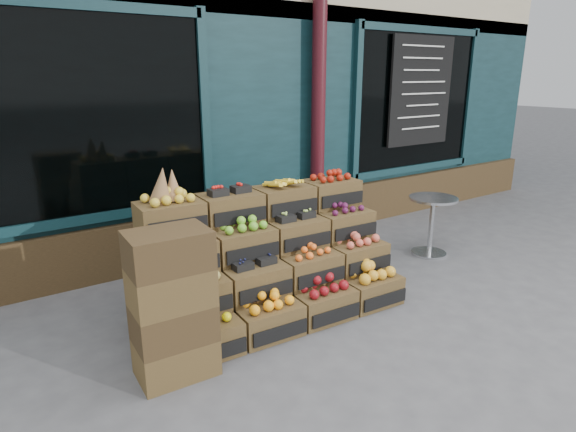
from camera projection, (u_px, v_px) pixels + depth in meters
ground at (349, 319)px, 4.41m from camera, size 60.00×60.00×0.00m
shop_facade at (144, 58)px, 7.77m from camera, size 12.00×6.24×4.80m
crate_display at (270, 264)px, 4.55m from camera, size 2.32×1.22×1.42m
spare_crates at (172, 305)px, 3.46m from camera, size 0.58×0.41×1.13m
bistro_table at (432, 219)px, 5.87m from camera, size 0.58×0.58×0.73m
shopkeeper at (74, 192)px, 5.31m from camera, size 0.75×0.58×1.82m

